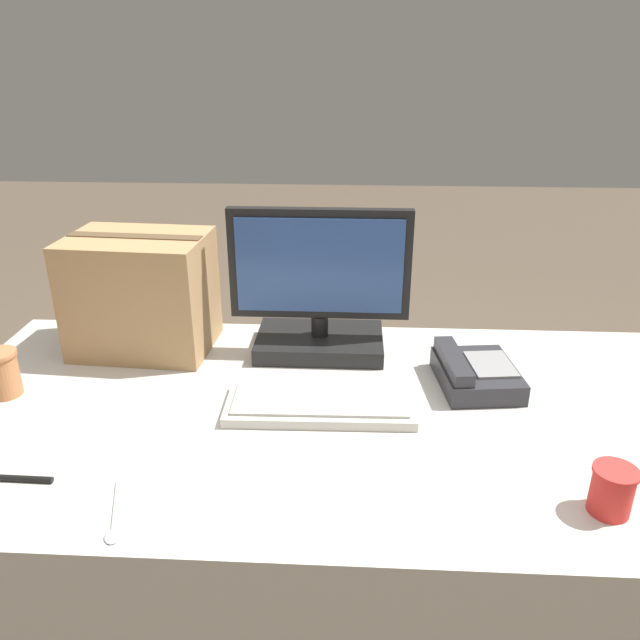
# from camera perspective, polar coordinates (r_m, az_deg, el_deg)

# --- Properties ---
(office_desk) EXTENTS (1.80, 0.90, 0.73)m
(office_desk) POSITION_cam_1_polar(r_m,az_deg,el_deg) (1.61, 1.15, -19.25)
(office_desk) COLOR beige
(office_desk) RESTS_ON ground_plane
(monitor) EXTENTS (0.45, 0.21, 0.38)m
(monitor) POSITION_cam_1_polar(r_m,az_deg,el_deg) (1.59, -0.03, 2.00)
(monitor) COLOR black
(monitor) RESTS_ON office_desk
(keyboard) EXTENTS (0.42, 0.17, 0.03)m
(keyboard) POSITION_cam_1_polar(r_m,az_deg,el_deg) (1.39, 0.03, -7.63)
(keyboard) COLOR beige
(keyboard) RESTS_ON office_desk
(desk_phone) EXTENTS (0.20, 0.24, 0.08)m
(desk_phone) POSITION_cam_1_polar(r_m,az_deg,el_deg) (1.52, 13.91, -4.72)
(desk_phone) COLOR #2D2D33
(desk_phone) RESTS_ON office_desk
(paper_cup_left) EXTENTS (0.08, 0.08, 0.11)m
(paper_cup_left) POSITION_cam_1_polar(r_m,az_deg,el_deg) (1.59, -27.08, -4.36)
(paper_cup_left) COLOR #BC7547
(paper_cup_left) RESTS_ON office_desk
(paper_cup_right) EXTENTS (0.08, 0.08, 0.09)m
(paper_cup_right) POSITION_cam_1_polar(r_m,az_deg,el_deg) (1.20, 25.13, -13.92)
(paper_cup_right) COLOR red
(paper_cup_right) RESTS_ON office_desk
(spoon) EXTENTS (0.06, 0.16, 0.00)m
(spoon) POSITION_cam_1_polar(r_m,az_deg,el_deg) (1.15, -18.31, -17.15)
(spoon) COLOR #B2B2B7
(spoon) RESTS_ON office_desk
(cardboard_box) EXTENTS (0.36, 0.27, 0.31)m
(cardboard_box) POSITION_cam_1_polar(r_m,az_deg,el_deg) (1.67, -16.00, 2.35)
(cardboard_box) COLOR tan
(cardboard_box) RESTS_ON office_desk
(pen_marker) EXTENTS (0.13, 0.01, 0.01)m
(pen_marker) POSITION_cam_1_polar(r_m,az_deg,el_deg) (1.31, -25.95, -12.89)
(pen_marker) COLOR black
(pen_marker) RESTS_ON office_desk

